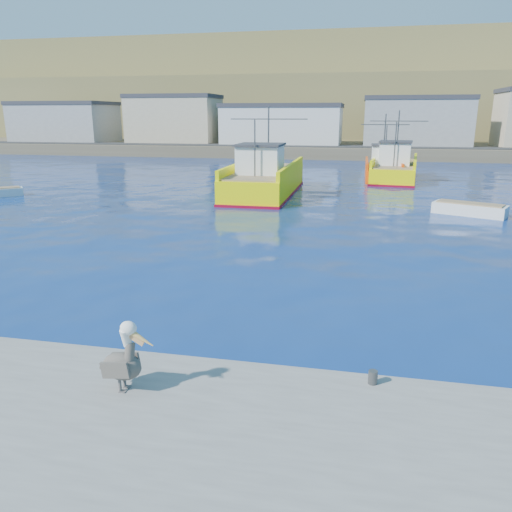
{
  "coord_description": "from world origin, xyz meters",
  "views": [
    {
      "loc": [
        2.52,
        -13.25,
        6.06
      ],
      "look_at": [
        -0.88,
        2.9,
        1.37
      ],
      "focal_mm": 35.0,
      "sensor_mm": 36.0,
      "label": 1
    }
  ],
  "objects_px": {
    "boat_orange": "(383,168)",
    "pelican": "(123,361)",
    "trawler_yellow_a": "(264,179)",
    "trawler_yellow_b": "(395,169)",
    "skiff_mid": "(469,210)"
  },
  "relations": [
    {
      "from": "boat_orange",
      "to": "pelican",
      "type": "relative_size",
      "value": 5.57
    },
    {
      "from": "trawler_yellow_a",
      "to": "trawler_yellow_b",
      "type": "distance_m",
      "value": 15.58
    },
    {
      "from": "skiff_mid",
      "to": "pelican",
      "type": "xyz_separation_m",
      "value": [
        -11.34,
        -24.36,
        0.87
      ]
    },
    {
      "from": "trawler_yellow_a",
      "to": "skiff_mid",
      "type": "xyz_separation_m",
      "value": [
        14.18,
        -5.72,
        -0.86
      ]
    },
    {
      "from": "boat_orange",
      "to": "skiff_mid",
      "type": "relative_size",
      "value": 1.93
    },
    {
      "from": "pelican",
      "to": "boat_orange",
      "type": "bearing_deg",
      "value": 80.98
    },
    {
      "from": "trawler_yellow_b",
      "to": "pelican",
      "type": "distance_m",
      "value": 42.26
    },
    {
      "from": "trawler_yellow_b",
      "to": "skiff_mid",
      "type": "bearing_deg",
      "value": -78.02
    },
    {
      "from": "trawler_yellow_b",
      "to": "boat_orange",
      "type": "bearing_deg",
      "value": 178.1
    },
    {
      "from": "boat_orange",
      "to": "skiff_mid",
      "type": "height_order",
      "value": "boat_orange"
    },
    {
      "from": "skiff_mid",
      "to": "trawler_yellow_b",
      "type": "bearing_deg",
      "value": 101.98
    },
    {
      "from": "trawler_yellow_a",
      "to": "trawler_yellow_b",
      "type": "bearing_deg",
      "value": 47.42
    },
    {
      "from": "trawler_yellow_a",
      "to": "trawler_yellow_b",
      "type": "relative_size",
      "value": 1.14
    },
    {
      "from": "trawler_yellow_b",
      "to": "boat_orange",
      "type": "relative_size",
      "value": 1.35
    },
    {
      "from": "trawler_yellow_a",
      "to": "skiff_mid",
      "type": "distance_m",
      "value": 15.32
    }
  ]
}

